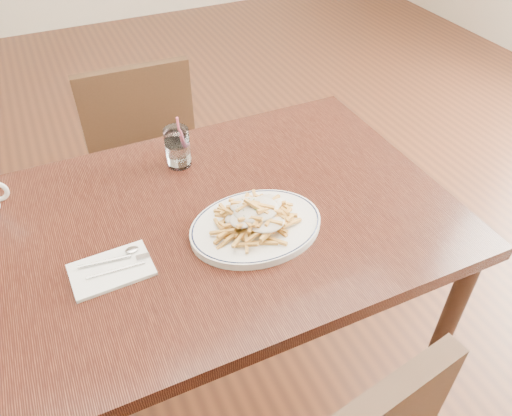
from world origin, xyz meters
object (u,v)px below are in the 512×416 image
fries_plate (256,226)px  water_glass (178,149)px  chair_far (140,145)px  loaded_fries (256,213)px  table (213,238)px

fries_plate → water_glass: water_glass is taller
chair_far → water_glass: water_glass is taller
fries_plate → loaded_fries: (0.00, -0.00, 0.04)m
chair_far → loaded_fries: size_ratio=4.00×
chair_far → water_glass: (0.01, -0.55, 0.32)m
chair_far → fries_plate: 0.93m
chair_far → loaded_fries: bearing=-84.0°
loaded_fries → fries_plate: bearing=123.7°
table → loaded_fries: (0.08, -0.09, 0.13)m
loaded_fries → water_glass: 0.35m
chair_far → loaded_fries: 0.95m
table → loaded_fries: size_ratio=5.64×
chair_far → loaded_fries: chair_far is taller
table → water_glass: bearing=90.7°
chair_far → water_glass: size_ratio=5.58×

